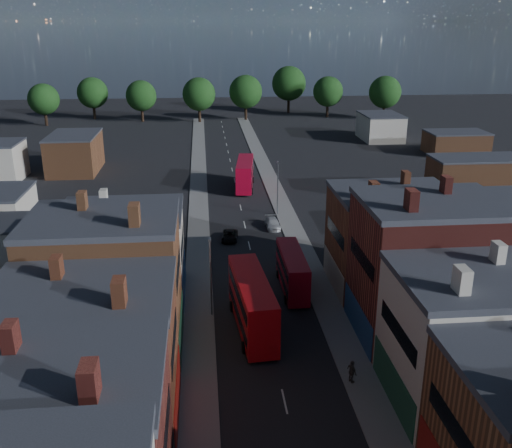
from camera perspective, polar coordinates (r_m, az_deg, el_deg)
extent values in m
cube|color=gray|center=(74.95, -5.76, -1.74)|extent=(3.00, 200.00, 0.12)
cube|color=gray|center=(75.91, 4.10, -1.41)|extent=(3.00, 200.00, 0.12)
cylinder|color=slate|center=(54.99, -4.54, -5.44)|extent=(0.16, 0.16, 8.00)
cube|color=slate|center=(53.42, -4.65, -1.55)|extent=(0.25, 0.70, 0.25)
cylinder|color=slate|center=(83.85, 2.18, 3.52)|extent=(0.16, 0.16, 8.00)
cube|color=slate|center=(82.83, 2.21, 6.18)|extent=(0.25, 0.70, 0.25)
cube|color=#BC0A0F|center=(52.91, -0.39, -7.90)|extent=(3.72, 12.20, 4.81)
cube|color=black|center=(53.35, -0.39, -8.78)|extent=(3.70, 11.25, 0.98)
cube|color=black|center=(52.39, -0.39, -6.79)|extent=(3.70, 11.25, 0.98)
cylinder|color=black|center=(50.53, -1.18, -12.26)|extent=(0.42, 1.12, 1.09)
cylinder|color=black|center=(50.96, 1.92, -11.97)|extent=(0.42, 1.12, 1.09)
cylinder|color=black|center=(57.14, -2.42, -8.24)|extent=(0.42, 1.12, 1.09)
cylinder|color=black|center=(57.52, 0.31, -8.02)|extent=(0.42, 1.12, 1.09)
cube|color=#9F0918|center=(60.84, 3.65, -4.65)|extent=(2.24, 9.78, 3.91)
cube|color=black|center=(61.15, 3.64, -5.30)|extent=(2.30, 9.00, 0.80)
cube|color=black|center=(60.46, 3.67, -3.85)|extent=(2.30, 9.00, 0.80)
cylinder|color=black|center=(58.69, 3.00, -7.57)|extent=(0.27, 0.89, 0.89)
cylinder|color=black|center=(59.03, 5.16, -7.46)|extent=(0.27, 0.89, 0.89)
cylinder|color=black|center=(64.26, 2.21, -5.03)|extent=(0.27, 0.89, 0.89)
cylinder|color=black|center=(64.57, 4.17, -4.95)|extent=(0.27, 0.89, 0.89)
cube|color=#B70824|center=(98.00, -1.11, 5.07)|extent=(3.88, 11.50, 4.51)
cube|color=black|center=(98.22, -1.11, 4.58)|extent=(3.84, 10.62, 0.92)
cube|color=black|center=(97.74, -1.12, 5.68)|extent=(3.84, 10.62, 0.92)
cylinder|color=black|center=(95.15, -1.97, 3.30)|extent=(0.43, 1.05, 1.03)
cylinder|color=black|center=(95.04, -0.42, 3.29)|extent=(0.43, 1.05, 1.03)
cylinder|color=black|center=(102.09, -1.74, 4.44)|extent=(0.43, 1.05, 1.03)
cylinder|color=black|center=(101.98, -0.30, 4.43)|extent=(0.43, 1.05, 1.03)
imported|color=black|center=(75.05, -2.65, -1.19)|extent=(2.44, 4.47, 1.19)
imported|color=silver|center=(79.40, 1.67, 0.05)|extent=(1.96, 4.55, 1.31)
imported|color=#4E4C43|center=(47.18, 9.57, -14.35)|extent=(0.90, 1.24, 1.93)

